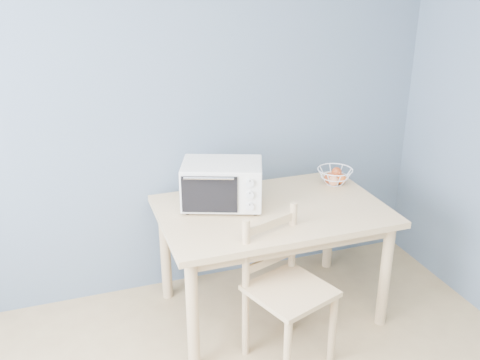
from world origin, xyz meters
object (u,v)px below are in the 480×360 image
object	(u,v)px
fruit_basket	(335,176)
dining_table	(272,223)
toaster_oven	(219,184)
dining_chair	(285,291)

from	to	relation	value
fruit_basket	dining_table	bearing A→B (deg)	-158.28
dining_table	fruit_basket	size ratio (longest dim) A/B	5.00
toaster_oven	dining_chair	world-z (taller)	toaster_oven
toaster_oven	fruit_basket	distance (m)	0.86
dining_table	dining_chair	xyz separation A→B (m)	(-0.09, -0.43, -0.21)
toaster_oven	fruit_basket	world-z (taller)	toaster_oven
toaster_oven	dining_chair	xyz separation A→B (m)	(0.21, -0.57, -0.46)
dining_table	toaster_oven	bearing A→B (deg)	154.89
dining_table	fruit_basket	bearing A→B (deg)	21.72
fruit_basket	toaster_oven	bearing A→B (deg)	-174.84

